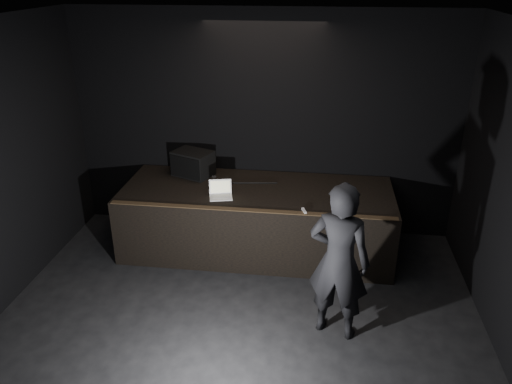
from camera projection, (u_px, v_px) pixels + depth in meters
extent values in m
plane|color=black|center=(224.00, 378.00, 5.32)|extent=(7.00, 7.00, 0.00)
cube|color=black|center=(263.00, 125.00, 7.76)|extent=(6.00, 0.10, 3.50)
cube|color=black|center=(211.00, 38.00, 3.88)|extent=(6.00, 7.00, 0.04)
cube|color=black|center=(257.00, 219.00, 7.58)|extent=(4.00, 1.50, 1.00)
cube|color=brown|center=(250.00, 210.00, 6.73)|extent=(3.92, 0.10, 0.01)
cube|color=black|center=(193.00, 163.00, 7.81)|extent=(0.70, 0.60, 0.39)
cube|color=black|center=(185.00, 168.00, 7.64)|extent=(0.51, 0.23, 0.33)
cylinder|color=black|center=(244.00, 183.00, 7.57)|extent=(1.00, 0.15, 0.02)
cube|color=silver|center=(221.00, 197.00, 7.10)|extent=(0.36, 0.29, 0.02)
cube|color=silver|center=(221.00, 197.00, 7.09)|extent=(0.29, 0.19, 0.00)
cube|color=silver|center=(220.00, 186.00, 7.18)|extent=(0.33, 0.14, 0.21)
cube|color=#EA9145|center=(220.00, 187.00, 7.17)|extent=(0.28, 0.11, 0.17)
cylinder|color=silver|center=(214.00, 182.00, 7.41)|extent=(0.07, 0.07, 0.18)
cylinder|color=#1E1DA0|center=(214.00, 182.00, 7.41)|extent=(0.07, 0.07, 0.08)
cylinder|color=#A20E19|center=(214.00, 184.00, 7.42)|extent=(0.07, 0.07, 0.01)
cylinder|color=white|center=(227.00, 180.00, 7.57)|extent=(0.08, 0.08, 0.10)
cube|color=white|center=(304.00, 211.00, 6.69)|extent=(0.08, 0.15, 0.03)
imported|color=black|center=(339.00, 262.00, 5.62)|extent=(0.81, 0.64, 1.94)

